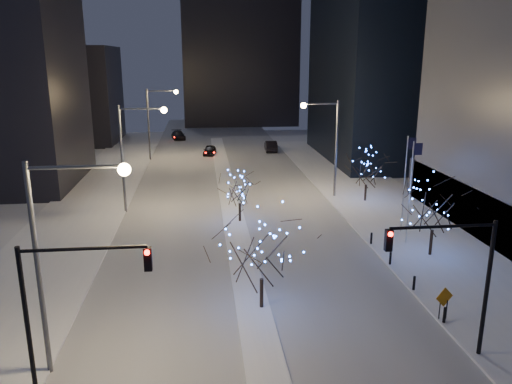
{
  "coord_description": "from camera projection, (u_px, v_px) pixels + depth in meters",
  "views": [
    {
      "loc": [
        -2.71,
        -19.17,
        14.14
      ],
      "look_at": [
        1.02,
        14.49,
        5.0
      ],
      "focal_mm": 35.0,
      "sensor_mm": 36.0,
      "label": 1
    }
  ],
  "objects": [
    {
      "name": "filler_west_far",
      "position": [
        62.0,
        95.0,
        84.69
      ],
      "size": [
        18.0,
        16.0,
        16.0
      ],
      "primitive_type": "cube",
      "color": "black",
      "rests_on": "ground"
    },
    {
      "name": "traffic_signal_west",
      "position": [
        64.0,
        297.0,
        20.23
      ],
      "size": [
        5.26,
        0.43,
        7.0
      ],
      "color": "black",
      "rests_on": "ground"
    },
    {
      "name": "holiday_tree_plaza_far",
      "position": [
        367.0,
        167.0,
        49.67
      ],
      "size": [
        6.26,
        6.26,
        5.56
      ],
      "color": "black",
      "rests_on": "east_sidewalk"
    },
    {
      "name": "west_sidewalk",
      "position": [
        63.0,
        239.0,
        40.05
      ],
      "size": [
        8.0,
        90.0,
        0.15
      ],
      "primitive_type": "cube",
      "color": "white",
      "rests_on": "ground"
    },
    {
      "name": "traffic_signal_east",
      "position": [
        458.0,
        268.0,
        23.04
      ],
      "size": [
        5.26,
        0.43,
        7.0
      ],
      "color": "black",
      "rests_on": "ground"
    },
    {
      "name": "street_lamp_w_mid",
      "position": [
        133.0,
        144.0,
        45.64
      ],
      "size": [
        4.4,
        0.56,
        10.0
      ],
      "color": "#595E66",
      "rests_on": "ground"
    },
    {
      "name": "median",
      "position": [
        229.0,
        199.0,
        51.14
      ],
      "size": [
        2.0,
        80.0,
        0.15
      ],
      "primitive_type": "cube",
      "color": "white",
      "rests_on": "ground"
    },
    {
      "name": "car_far",
      "position": [
        178.0,
        135.0,
        89.1
      ],
      "size": [
        2.91,
        5.4,
        1.49
      ],
      "primitive_type": "imported",
      "rotation": [
        0.0,
        0.0,
        0.17
      ],
      "color": "black",
      "rests_on": "ground"
    },
    {
      "name": "road",
      "position": [
        227.0,
        188.0,
        55.95
      ],
      "size": [
        20.0,
        130.0,
        0.02
      ],
      "primitive_type": "cube",
      "color": "silver",
      "rests_on": "ground"
    },
    {
      "name": "east_sidewalk",
      "position": [
        409.0,
        226.0,
        43.14
      ],
      "size": [
        10.0,
        90.0,
        0.15
      ],
      "primitive_type": "cube",
      "color": "white",
      "rests_on": "ground"
    },
    {
      "name": "street_lamp_east",
      "position": [
        328.0,
        136.0,
        50.55
      ],
      "size": [
        3.9,
        0.56,
        10.0
      ],
      "color": "#595E66",
      "rests_on": "ground"
    },
    {
      "name": "holiday_tree_median_near",
      "position": [
        262.0,
        249.0,
        28.04
      ],
      "size": [
        6.31,
        6.31,
        5.78
      ],
      "color": "black",
      "rests_on": "median"
    },
    {
      "name": "construction_sign",
      "position": [
        444.0,
        300.0,
        27.35
      ],
      "size": [
        1.12,
        0.34,
        1.89
      ],
      "rotation": [
        0.0,
        0.0,
        0.27
      ],
      "color": "black",
      "rests_on": "east_sidewalk"
    },
    {
      "name": "car_near",
      "position": [
        210.0,
        150.0,
        74.82
      ],
      "size": [
        2.26,
        4.39,
        1.43
      ],
      "primitive_type": "imported",
      "rotation": [
        0.0,
        0.0,
        -0.14
      ],
      "color": "black",
      "rests_on": "ground"
    },
    {
      "name": "flagpoles",
      "position": [
        408.0,
        181.0,
        39.1
      ],
      "size": [
        1.35,
        2.6,
        8.0
      ],
      "color": "silver",
      "rests_on": "east_sidewalk"
    },
    {
      "name": "street_lamp_w_near",
      "position": [
        60.0,
        240.0,
        21.65
      ],
      "size": [
        4.4,
        0.56,
        10.0
      ],
      "color": "#595E66",
      "rests_on": "ground"
    },
    {
      "name": "bollards",
      "position": [
        402.0,
        270.0,
        32.9
      ],
      "size": [
        0.16,
        12.16,
        0.9
      ],
      "color": "black",
      "rests_on": "east_sidewalk"
    },
    {
      "name": "holiday_tree_plaza_near",
      "position": [
        434.0,
        207.0,
        35.72
      ],
      "size": [
        5.39,
        5.39,
        5.78
      ],
      "color": "black",
      "rests_on": "east_sidewalk"
    },
    {
      "name": "holiday_tree_median_far",
      "position": [
        240.0,
        190.0,
        43.5
      ],
      "size": [
        3.86,
        3.86,
        4.36
      ],
      "color": "black",
      "rests_on": "median"
    },
    {
      "name": "ground",
      "position": [
        269.0,
        384.0,
        22.37
      ],
      "size": [
        160.0,
        160.0,
        0.0
      ],
      "primitive_type": "plane",
      "color": "silver",
      "rests_on": "ground"
    },
    {
      "name": "horizon_block",
      "position": [
        239.0,
        24.0,
        105.82
      ],
      "size": [
        24.0,
        14.0,
        42.0
      ],
      "primitive_type": "cube",
      "color": "black",
      "rests_on": "ground"
    },
    {
      "name": "car_mid",
      "position": [
        271.0,
        146.0,
        77.83
      ],
      "size": [
        1.96,
        5.03,
        1.63
      ],
      "primitive_type": "imported",
      "rotation": [
        0.0,
        0.0,
        3.09
      ],
      "color": "black",
      "rests_on": "ground"
    },
    {
      "name": "street_lamp_w_far",
      "position": [
        156.0,
        114.0,
        69.62
      ],
      "size": [
        4.4,
        0.56,
        10.0
      ],
      "color": "#595E66",
      "rests_on": "ground"
    }
  ]
}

